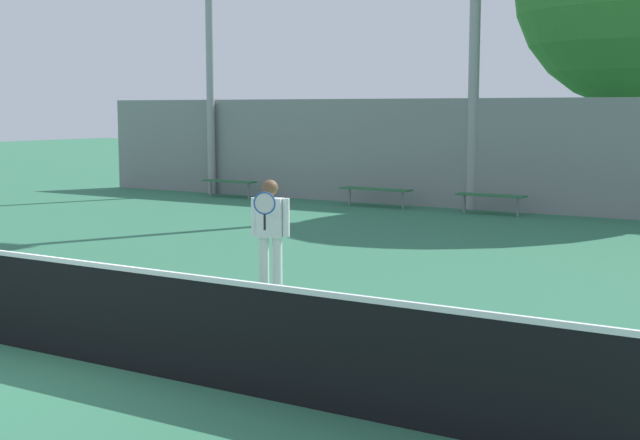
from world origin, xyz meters
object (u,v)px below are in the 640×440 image
Objects in this scene: tennis_player at (270,230)px; bench_adjacent_court at (491,196)px; tennis_net at (71,308)px; bench_courtside_far at (376,190)px; light_pole_far_right at (209,22)px; bench_by_gate at (229,182)px.

tennis_player reaches higher than bench_adjacent_court.
tennis_net is 6.08× the size of bench_courtside_far.
tennis_net is at bearing -56.02° from light_pole_far_right.
tennis_player reaches higher than tennis_net.
bench_adjacent_court is at bearing 75.04° from tennis_player.
bench_adjacent_court is (3.15, -0.00, -0.00)m from bench_courtside_far.
bench_adjacent_court is 1.00× the size of bench_by_gate.
tennis_net is 3.75m from tennis_player.
bench_courtside_far and bench_adjacent_court have the same top height.
bench_courtside_far and bench_by_gate have the same top height.
tennis_net reaches higher than bench_courtside_far.
bench_adjacent_court is 0.21× the size of light_pole_far_right.
tennis_player is 15.32m from light_pole_far_right.
bench_by_gate is at bearing 110.59° from tennis_player.
light_pole_far_right is (-9.81, 11.01, 4.16)m from tennis_player.
tennis_player is at bearing -50.16° from bench_by_gate.
bench_courtside_far is 4.79m from bench_by_gate.
light_pole_far_right is (-5.87, 0.55, 4.62)m from bench_courtside_far.
bench_courtside_far is 7.49m from light_pole_far_right.
bench_adjacent_court is at bearing -3.48° from light_pole_far_right.
light_pole_far_right is at bearing 153.08° from bench_by_gate.
tennis_player is 0.81× the size of bench_courtside_far.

